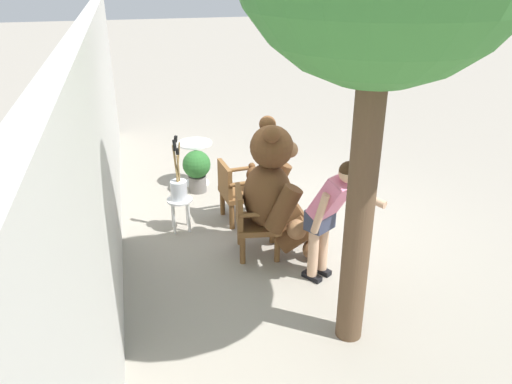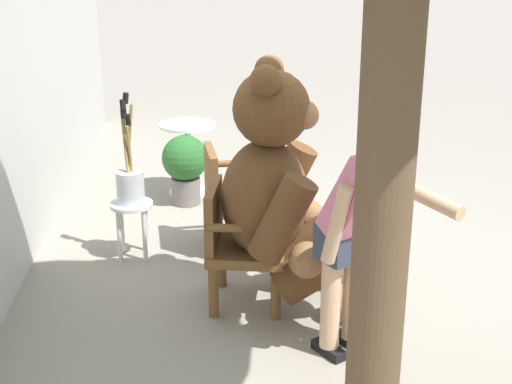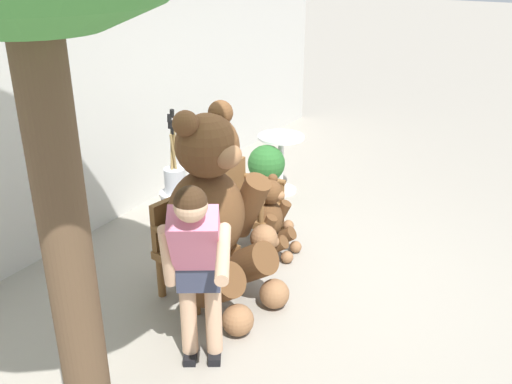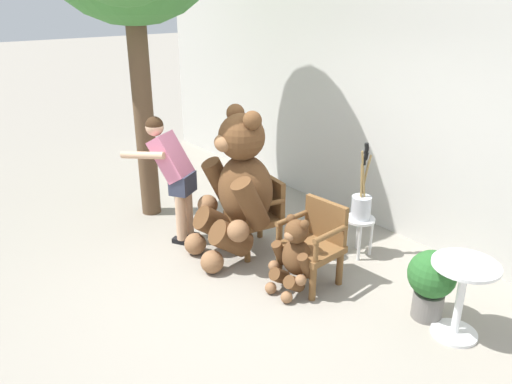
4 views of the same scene
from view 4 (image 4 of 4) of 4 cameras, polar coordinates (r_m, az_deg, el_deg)
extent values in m
plane|color=gray|center=(5.29, -2.85, -10.45)|extent=(60.00, 60.00, 0.00)
cube|color=beige|center=(6.31, 15.23, 8.09)|extent=(10.00, 0.16, 2.80)
cube|color=brown|center=(5.77, -0.24, -2.92)|extent=(0.63, 0.60, 0.07)
cylinder|color=brown|center=(5.96, -3.08, -4.43)|extent=(0.07, 0.07, 0.37)
cylinder|color=brown|center=(5.60, -0.99, -6.27)|extent=(0.07, 0.07, 0.37)
cylinder|color=brown|center=(6.14, 0.45, -3.59)|extent=(0.07, 0.07, 0.37)
cylinder|color=brown|center=(5.78, 2.70, -5.31)|extent=(0.07, 0.07, 0.37)
cube|color=brown|center=(5.77, 1.76, -0.24)|extent=(0.52, 0.14, 0.42)
cylinder|color=brown|center=(5.87, -1.41, 0.24)|extent=(0.13, 0.48, 0.06)
cylinder|color=brown|center=(5.82, -3.23, -1.13)|extent=(0.05, 0.05, 0.22)
cylinder|color=brown|center=(5.46, 1.02, -1.46)|extent=(0.13, 0.48, 0.06)
cylinder|color=brown|center=(5.42, -0.91, -2.95)|extent=(0.05, 0.05, 0.22)
cube|color=brown|center=(5.13, 6.20, -6.40)|extent=(0.60, 0.57, 0.07)
cylinder|color=brown|center=(5.24, 2.66, -8.41)|extent=(0.07, 0.07, 0.37)
cylinder|color=brown|center=(4.98, 6.49, -10.34)|extent=(0.07, 0.07, 0.37)
cylinder|color=brown|center=(5.51, 5.76, -6.88)|extent=(0.07, 0.07, 0.37)
cylinder|color=brown|center=(5.26, 9.53, -8.59)|extent=(0.07, 0.07, 0.37)
cube|color=brown|center=(5.18, 7.99, -3.17)|extent=(0.52, 0.11, 0.42)
cylinder|color=brown|center=(5.17, 4.23, -2.96)|extent=(0.10, 0.48, 0.06)
cylinder|color=brown|center=(5.08, 2.57, -4.78)|extent=(0.05, 0.05, 0.22)
cylinder|color=brown|center=(4.88, 8.53, -4.76)|extent=(0.10, 0.48, 0.06)
cylinder|color=brown|center=(4.78, 6.86, -6.73)|extent=(0.05, 0.05, 0.22)
ellipsoid|color=brown|center=(5.55, -1.22, 0.23)|extent=(0.78, 0.69, 0.80)
sphere|color=brown|center=(5.34, -1.66, 6.32)|extent=(0.51, 0.51, 0.51)
ellipsoid|color=#8C603D|center=(5.26, -3.76, 5.60)|extent=(0.27, 0.22, 0.19)
sphere|color=black|center=(5.25, -3.76, 5.73)|extent=(0.07, 0.07, 0.07)
sphere|color=brown|center=(5.46, -2.37, 9.01)|extent=(0.20, 0.20, 0.20)
sphere|color=brown|center=(5.13, -0.43, 8.18)|extent=(0.20, 0.20, 0.20)
cylinder|color=brown|center=(5.81, -4.12, 1.19)|extent=(0.29, 0.47, 0.61)
sphere|color=#8C603D|center=(5.87, -5.54, -1.46)|extent=(0.24, 0.24, 0.24)
cylinder|color=brown|center=(5.19, -0.60, -1.37)|extent=(0.29, 0.47, 0.61)
sphere|color=#8C603D|center=(5.22, -2.04, -4.48)|extent=(0.24, 0.24, 0.24)
cylinder|color=brown|center=(5.79, -4.76, -3.60)|extent=(0.37, 0.54, 0.47)
sphere|color=#8C603D|center=(5.82, -6.95, -5.90)|extent=(0.25, 0.25, 0.25)
cylinder|color=brown|center=(5.44, -2.88, -5.31)|extent=(0.37, 0.54, 0.47)
sphere|color=#8C603D|center=(5.44, -5.03, -7.96)|extent=(0.25, 0.25, 0.25)
ellipsoid|color=brown|center=(5.04, 4.69, -7.41)|extent=(0.35, 0.31, 0.38)
sphere|color=brown|center=(4.89, 4.64, -4.51)|extent=(0.24, 0.24, 0.24)
ellipsoid|color=#8C603D|center=(4.83, 3.81, -5.07)|extent=(0.12, 0.10, 0.09)
sphere|color=black|center=(4.83, 3.81, -5.01)|extent=(0.04, 0.04, 0.04)
sphere|color=brown|center=(4.91, 4.01, -3.07)|extent=(0.09, 0.09, 0.09)
sphere|color=brown|center=(4.80, 5.57, -3.72)|extent=(0.09, 0.09, 0.09)
cylinder|color=brown|center=(5.11, 2.74, -6.95)|extent=(0.13, 0.22, 0.29)
sphere|color=#8C603D|center=(5.13, 2.04, -8.43)|extent=(0.11, 0.11, 0.11)
cylinder|color=brown|center=(4.90, 5.71, -8.38)|extent=(0.13, 0.22, 0.29)
sphere|color=#8C603D|center=(4.91, 5.13, -10.00)|extent=(0.11, 0.11, 0.11)
cylinder|color=brown|center=(5.12, 2.71, -9.53)|extent=(0.16, 0.25, 0.22)
sphere|color=#8C603D|center=(5.11, 1.69, -10.91)|extent=(0.12, 0.12, 0.12)
cylinder|color=brown|center=(5.00, 4.38, -10.40)|extent=(0.16, 0.25, 0.22)
sphere|color=#8C603D|center=(4.98, 3.52, -11.91)|extent=(0.12, 0.12, 0.12)
cube|color=black|center=(6.25, -7.63, -4.87)|extent=(0.25, 0.20, 0.06)
cylinder|color=tan|center=(6.07, -7.83, -1.16)|extent=(0.12, 0.12, 0.82)
cube|color=black|center=(6.11, -8.42, -5.57)|extent=(0.25, 0.20, 0.06)
cylinder|color=tan|center=(5.92, -8.66, -1.80)|extent=(0.12, 0.12, 0.82)
cube|color=#33384C|center=(5.89, -8.39, 1.03)|extent=(0.34, 0.37, 0.24)
cube|color=pink|center=(5.86, -9.72, 3.96)|extent=(0.55, 0.51, 0.57)
sphere|color=tan|center=(5.86, -11.52, 7.29)|extent=(0.21, 0.21, 0.21)
sphere|color=#382314|center=(5.85, -11.53, 7.48)|extent=(0.21, 0.21, 0.21)
cylinder|color=tan|center=(5.82, -12.82, 4.12)|extent=(0.53, 0.37, 0.14)
cylinder|color=tan|center=(6.05, -8.75, 3.41)|extent=(0.22, 0.18, 0.50)
cylinder|color=white|center=(5.75, 11.80, -3.06)|extent=(0.34, 0.34, 0.03)
cylinder|color=white|center=(5.86, 12.99, -5.16)|extent=(0.04, 0.04, 0.43)
cylinder|color=white|center=(5.97, 11.55, -4.50)|extent=(0.04, 0.04, 0.43)
cylinder|color=white|center=(5.72, 11.71, -5.74)|extent=(0.04, 0.04, 0.43)
cylinder|color=white|center=(5.84, 10.25, -5.05)|extent=(0.04, 0.04, 0.43)
cylinder|color=silver|center=(5.69, 11.91, -1.74)|extent=(0.22, 0.22, 0.26)
cylinder|color=#997A47|center=(5.60, 12.20, 0.99)|extent=(0.13, 0.06, 0.67)
cylinder|color=black|center=(5.48, 12.52, 4.67)|extent=(0.06, 0.05, 0.09)
cylinder|color=#997A47|center=(5.61, 12.18, 0.67)|extent=(0.10, 0.04, 0.61)
cylinder|color=black|center=(5.50, 12.46, 4.01)|extent=(0.05, 0.05, 0.09)
cylinder|color=#997A47|center=(5.57, 12.21, 1.12)|extent=(0.06, 0.11, 0.72)
cylinder|color=black|center=(5.44, 12.54, 5.06)|extent=(0.05, 0.05, 0.09)
cylinder|color=#997A47|center=(5.60, 11.95, 0.36)|extent=(0.08, 0.04, 0.56)
cylinder|color=black|center=(5.49, 12.21, 3.44)|extent=(0.05, 0.05, 0.09)
cylinder|color=white|center=(4.57, 22.88, -7.71)|extent=(0.56, 0.56, 0.03)
cylinder|color=white|center=(4.75, 22.24, -11.50)|extent=(0.07, 0.07, 0.69)
cylinder|color=white|center=(4.93, 21.67, -14.73)|extent=(0.40, 0.40, 0.03)
cylinder|color=brown|center=(6.59, -12.80, 9.58)|extent=(0.25, 0.25, 2.96)
cylinder|color=slate|center=(5.00, 19.00, -12.10)|extent=(0.28, 0.28, 0.26)
sphere|color=#286028|center=(4.83, 19.49, -8.84)|extent=(0.44, 0.44, 0.44)
camera|label=1|loc=(10.45, -13.00, 24.11)|focal=35.00mm
camera|label=2|loc=(9.34, -16.73, 18.57)|focal=50.00mm
camera|label=3|loc=(7.59, -35.25, 18.14)|focal=40.00mm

